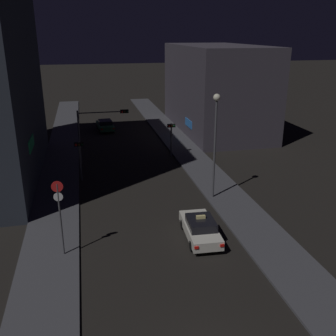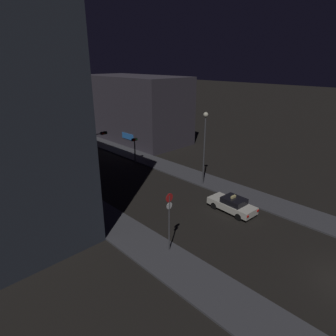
# 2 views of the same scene
# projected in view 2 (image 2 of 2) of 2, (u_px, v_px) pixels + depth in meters

# --- Properties ---
(sidewalk_left) EXTENTS (3.34, 64.54, 0.14)m
(sidewalk_left) POSITION_uv_depth(u_px,v_px,m) (44.00, 178.00, 33.75)
(sidewalk_left) COLOR #424247
(sidewalk_left) RESTS_ON ground_plane
(sidewalk_right) EXTENTS (3.34, 64.54, 0.14)m
(sidewalk_right) POSITION_uv_depth(u_px,v_px,m) (132.00, 154.00, 42.21)
(sidewalk_right) COLOR #424247
(sidewalk_right) RESTS_ON ground_plane
(building_facade_right) EXTENTS (9.25, 19.46, 10.64)m
(building_facade_right) POSITION_uv_depth(u_px,v_px,m) (135.00, 108.00, 49.13)
(building_facade_right) COLOR #3D3842
(building_facade_right) RESTS_ON ground_plane
(taxi) EXTENTS (2.04, 4.54, 1.62)m
(taxi) POSITION_uv_depth(u_px,v_px,m) (232.00, 204.00, 26.02)
(taxi) COLOR silver
(taxi) RESTS_ON ground_plane
(far_car) EXTENTS (2.19, 4.59, 1.42)m
(far_car) POSITION_uv_depth(u_px,v_px,m) (52.00, 148.00, 43.09)
(far_car) COLOR #1E512D
(far_car) RESTS_ON ground_plane
(traffic_light_overhead) EXTENTS (4.88, 0.42, 5.22)m
(traffic_light_overhead) POSITION_uv_depth(u_px,v_px,m) (86.00, 147.00, 32.52)
(traffic_light_overhead) COLOR #47474C
(traffic_light_overhead) RESTS_ON ground_plane
(traffic_light_left_kerb) EXTENTS (0.80, 0.42, 3.55)m
(traffic_light_left_kerb) POSITION_uv_depth(u_px,v_px,m) (94.00, 172.00, 28.52)
(traffic_light_left_kerb) COLOR #47474C
(traffic_light_left_kerb) RESTS_ON ground_plane
(traffic_light_right_kerb) EXTENTS (0.80, 0.42, 3.51)m
(traffic_light_right_kerb) POSITION_uv_depth(u_px,v_px,m) (135.00, 145.00, 37.88)
(traffic_light_right_kerb) COLOR #47474C
(traffic_light_right_kerb) RESTS_ON ground_plane
(sign_pole_left) EXTENTS (0.63, 0.10, 4.50)m
(sign_pole_left) POSITION_uv_depth(u_px,v_px,m) (169.00, 217.00, 19.78)
(sign_pole_left) COLOR #47474C
(sign_pole_left) RESTS_ON sidewalk_left
(street_lamp_near_block) EXTENTS (0.52, 0.52, 7.92)m
(street_lamp_near_block) POSITION_uv_depth(u_px,v_px,m) (205.00, 136.00, 29.95)
(street_lamp_near_block) COLOR #47474C
(street_lamp_near_block) RESTS_ON sidewalk_right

